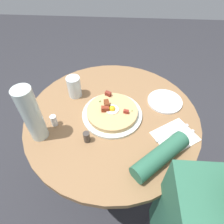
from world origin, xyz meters
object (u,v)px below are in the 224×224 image
object	(u,v)px
breakfast_pizza	(112,111)
salt_shaker	(54,120)
dining_table	(112,137)
water_bottle	(32,115)
knife	(172,133)
water_glass	(74,87)
bread_plate	(165,101)
pizza_plate	(112,114)
fork	(178,139)
pepper_shaker	(87,137)

from	to	relation	value
breakfast_pizza	salt_shaker	distance (m)	0.26
dining_table	water_bottle	bearing A→B (deg)	-156.04
knife	water_glass	world-z (taller)	water_glass
bread_plate	water_glass	bearing A→B (deg)	177.00
salt_shaker	pizza_plate	bearing A→B (deg)	16.31
breakfast_pizza	salt_shaker	size ratio (longest dim) A/B	4.36
dining_table	fork	distance (m)	0.36
fork	knife	bearing A→B (deg)	90.00
dining_table	breakfast_pizza	bearing A→B (deg)	130.25
breakfast_pizza	fork	world-z (taller)	breakfast_pizza
dining_table	pepper_shaker	size ratio (longest dim) A/B	15.91
breakfast_pizza	water_bottle	distance (m)	0.35
breakfast_pizza	knife	bearing A→B (deg)	-19.25
fork	salt_shaker	xyz separation A→B (m)	(-0.54, 0.05, 0.02)
pizza_plate	salt_shaker	bearing A→B (deg)	-163.69
bread_plate	water_bottle	bearing A→B (deg)	-156.97
pizza_plate	water_glass	size ratio (longest dim) A/B	2.57
dining_table	knife	distance (m)	0.34
pepper_shaker	fork	bearing A→B (deg)	4.34
knife	salt_shaker	world-z (taller)	salt_shaker
pizza_plate	water_glass	world-z (taller)	water_glass
knife	salt_shaker	xyz separation A→B (m)	(-0.52, 0.02, 0.02)
water_bottle	fork	bearing A→B (deg)	1.20
dining_table	breakfast_pizza	world-z (taller)	breakfast_pizza
bread_plate	knife	size ratio (longest dim) A/B	0.95
pizza_plate	salt_shaker	size ratio (longest dim) A/B	5.19
fork	water_glass	xyz separation A→B (m)	(-0.49, 0.25, 0.05)
breakfast_pizza	pepper_shaker	world-z (taller)	breakfast_pizza
pizza_plate	fork	bearing A→B (deg)	-23.11
breakfast_pizza	fork	size ratio (longest dim) A/B	1.31
dining_table	water_glass	xyz separation A→B (m)	(-0.20, 0.13, 0.23)
dining_table	breakfast_pizza	size ratio (longest dim) A/B	3.46
dining_table	knife	xyz separation A→B (m)	(0.27, -0.09, 0.18)
breakfast_pizza	pizza_plate	bearing A→B (deg)	-63.30
bread_plate	pepper_shaker	size ratio (longest dim) A/B	3.34
dining_table	breakfast_pizza	xyz separation A→B (m)	(-0.00, 0.00, 0.20)
salt_shaker	pepper_shaker	size ratio (longest dim) A/B	1.06
fork	water_bottle	xyz separation A→B (m)	(-0.59, -0.01, 0.12)
fork	water_bottle	bearing A→B (deg)	148.22
pizza_plate	bread_plate	bearing A→B (deg)	21.53
breakfast_pizza	knife	xyz separation A→B (m)	(0.27, -0.09, -0.02)
dining_table	salt_shaker	xyz separation A→B (m)	(-0.26, -0.07, 0.21)
fork	pepper_shaker	distance (m)	0.39
dining_table	bread_plate	size ratio (longest dim) A/B	4.76
pizza_plate	knife	distance (m)	0.29
bread_plate	pepper_shaker	bearing A→B (deg)	-144.30
bread_plate	water_bottle	distance (m)	0.62
water_bottle	breakfast_pizza	bearing A→B (deg)	24.52
bread_plate	pepper_shaker	distance (m)	0.44
dining_table	pizza_plate	size ratio (longest dim) A/B	2.90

